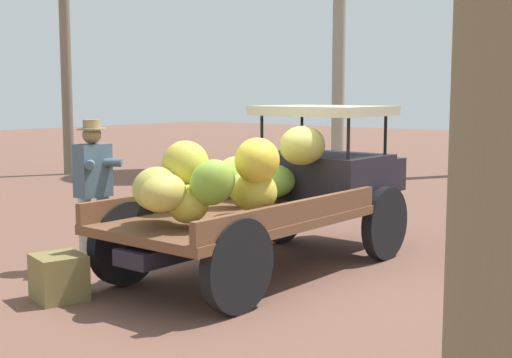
{
  "coord_description": "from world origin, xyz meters",
  "views": [
    {
      "loc": [
        -5.77,
        -4.95,
        2.08
      ],
      "look_at": [
        0.33,
        0.12,
        1.09
      ],
      "focal_mm": 49.72,
      "sensor_mm": 36.0,
      "label": 1
    }
  ],
  "objects": [
    {
      "name": "wooden_crate",
      "position": [
        -1.72,
        0.99,
        0.23
      ],
      "size": [
        0.58,
        0.59,
        0.46
      ],
      "primitive_type": "cube",
      "rotation": [
        0.0,
        0.0,
        2.89
      ],
      "color": "olive",
      "rests_on": "ground"
    },
    {
      "name": "farmer",
      "position": [
        -0.66,
        1.78,
        1.0
      ],
      "size": [
        0.53,
        0.46,
        1.75
      ],
      "rotation": [
        0.0,
        0.0,
        -1.6
      ],
      "color": "#B8AE9F",
      "rests_on": "ground"
    },
    {
      "name": "truck",
      "position": [
        0.67,
        0.12,
        0.96
      ],
      "size": [
        4.51,
        1.9,
        1.9
      ],
      "rotation": [
        0.0,
        0.0,
        0.01
      ],
      "color": "black",
      "rests_on": "ground"
    },
    {
      "name": "ground_plane",
      "position": [
        0.0,
        0.0,
        0.0
      ],
      "size": [
        60.0,
        60.0,
        0.0
      ],
      "primitive_type": "plane",
      "color": "brown"
    }
  ]
}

